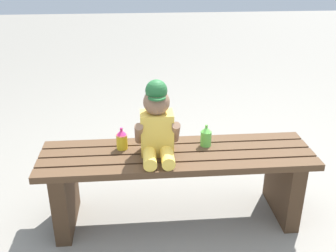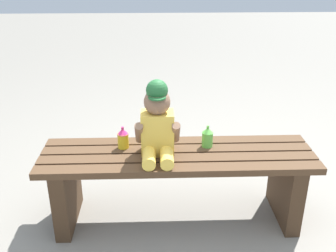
{
  "view_description": "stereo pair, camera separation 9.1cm",
  "coord_description": "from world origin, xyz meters",
  "px_view_note": "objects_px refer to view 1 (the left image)",
  "views": [
    {
      "loc": [
        -0.21,
        -1.84,
        1.41
      ],
      "look_at": [
        -0.05,
        -0.05,
        0.6
      ],
      "focal_mm": 41.83,
      "sensor_mm": 36.0,
      "label": 1
    },
    {
      "loc": [
        -0.12,
        -1.84,
        1.41
      ],
      "look_at": [
        -0.05,
        -0.05,
        0.6
      ],
      "focal_mm": 41.83,
      "sensor_mm": 36.0,
      "label": 2
    }
  ],
  "objects_px": {
    "park_bench": "(177,175)",
    "sippy_cup_right": "(206,136)",
    "child_figure": "(157,124)",
    "sippy_cup_left": "(122,139)"
  },
  "relations": [
    {
      "from": "child_figure",
      "to": "sippy_cup_left",
      "type": "xyz_separation_m",
      "value": [
        -0.19,
        0.08,
        -0.12
      ]
    },
    {
      "from": "child_figure",
      "to": "sippy_cup_right",
      "type": "distance_m",
      "value": 0.31
    },
    {
      "from": "park_bench",
      "to": "sippy_cup_right",
      "type": "xyz_separation_m",
      "value": [
        0.17,
        0.07,
        0.2
      ]
    },
    {
      "from": "park_bench",
      "to": "sippy_cup_right",
      "type": "bearing_deg",
      "value": 22.8
    },
    {
      "from": "park_bench",
      "to": "sippy_cup_left",
      "type": "xyz_separation_m",
      "value": [
        -0.29,
        0.07,
        0.2
      ]
    },
    {
      "from": "park_bench",
      "to": "child_figure",
      "type": "xyz_separation_m",
      "value": [
        -0.11,
        -0.01,
        0.32
      ]
    },
    {
      "from": "sippy_cup_left",
      "to": "child_figure",
      "type": "bearing_deg",
      "value": -22.64
    },
    {
      "from": "park_bench",
      "to": "sippy_cup_left",
      "type": "distance_m",
      "value": 0.36
    },
    {
      "from": "child_figure",
      "to": "sippy_cup_left",
      "type": "relative_size",
      "value": 3.26
    },
    {
      "from": "sippy_cup_left",
      "to": "sippy_cup_right",
      "type": "distance_m",
      "value": 0.46
    }
  ]
}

